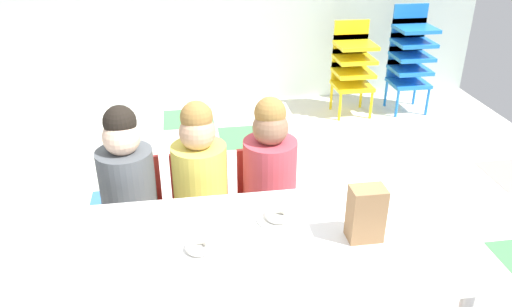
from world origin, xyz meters
name	(u,v)px	position (x,y,z in m)	size (l,w,h in m)	color
ground_plane	(201,245)	(0.01, 0.00, -0.01)	(5.48, 4.45, 0.02)	silver
craft_table	(242,254)	(0.15, -0.79, 0.52)	(1.69, 0.72, 0.57)	white
seated_child_near_camera	(127,180)	(-0.32, -0.20, 0.55)	(0.32, 0.32, 0.92)	red
seated_child_middle_seat	(200,174)	(0.02, -0.20, 0.55)	(0.34, 0.34, 0.92)	red
seated_child_far_right	(269,169)	(0.36, -0.20, 0.55)	(0.32, 0.31, 0.92)	red
kid_chair_yellow_stack	(353,63)	(1.43, 1.74, 0.46)	(0.32, 0.30, 0.80)	yellow
kid_chair_blue_stack	(410,53)	(1.95, 1.74, 0.52)	(0.32, 0.30, 0.92)	blue
paper_bag_brown	(366,214)	(0.61, -0.82, 0.68)	(0.13, 0.09, 0.22)	#9E754C
paper_plate_near_edge	(279,219)	(0.31, -0.65, 0.58)	(0.18, 0.18, 0.01)	white
donut_powdered_on_plate	(279,215)	(0.31, -0.65, 0.60)	(0.11, 0.11, 0.03)	white
donut_powdered_loose	(200,246)	(-0.01, -0.80, 0.59)	(0.11, 0.11, 0.03)	white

